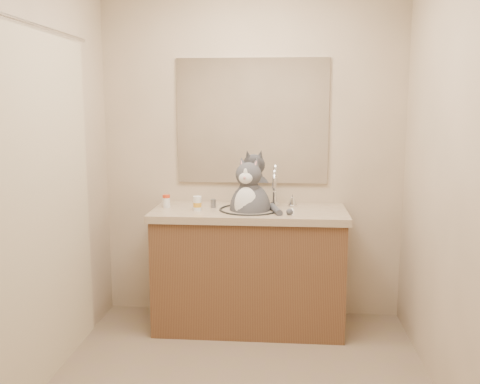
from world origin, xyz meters
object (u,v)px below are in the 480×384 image
at_px(cat, 250,206).
at_px(grey_canister, 213,203).
at_px(pill_bottle_orange, 197,204).
at_px(pill_bottle_redcap, 166,201).

relative_size(cat, grey_canister, 9.68).
bearing_deg(grey_canister, pill_bottle_orange, -130.12).
xyz_separation_m(cat, pill_bottle_orange, (-0.36, -0.05, 0.02)).
distance_m(cat, pill_bottle_redcap, 0.60).
distance_m(pill_bottle_redcap, pill_bottle_orange, 0.25).
bearing_deg(pill_bottle_orange, pill_bottle_redcap, 159.88).
height_order(cat, grey_canister, cat).
distance_m(pill_bottle_orange, grey_canister, 0.15).
distance_m(cat, grey_canister, 0.27).
xyz_separation_m(cat, grey_canister, (-0.26, 0.06, 0.00)).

